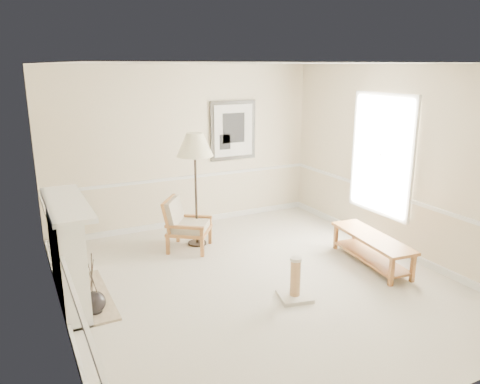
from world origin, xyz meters
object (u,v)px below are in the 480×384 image
floor_vase (94,303)px  scratching_post (295,286)px  bench (372,245)px  armchair (183,222)px  floor_lamp (195,148)px

floor_vase → scratching_post: 2.46m
bench → armchair: bearing=141.2°
floor_vase → armchair: bearing=41.4°
bench → scratching_post: size_ratio=2.84×
armchair → floor_lamp: 1.20m
floor_vase → bench: size_ratio=0.50×
armchair → scratching_post: (0.67, -2.23, -0.27)m
floor_lamp → floor_vase: bearing=-141.1°
bench → scratching_post: scratching_post is taller
scratching_post → bench: bearing=13.7°
floor_lamp → scratching_post: (0.41, -2.31, -1.44)m
floor_vase → floor_lamp: floor_lamp is taller
armchair → bench: (2.28, -1.84, -0.15)m
floor_vase → bench: 3.97m
floor_lamp → bench: 3.08m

